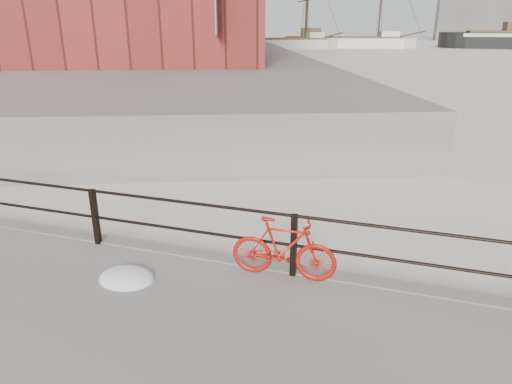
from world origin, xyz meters
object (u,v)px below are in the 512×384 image
Objects in this scene: bicycle at (284,248)px; workboat_near at (117,75)px; schooner_mid at (341,48)px; schooner_left at (275,49)px; workboat_far at (150,61)px.

bicycle is 0.13× the size of workboat_near.
schooner_mid reaches higher than schooner_left.
schooner_left is at bearing -153.49° from schooner_mid.
schooner_left reaches higher than bicycle.
bicycle is 35.15m from workboat_near.
workboat_near and workboat_far have the same top height.
schooner_mid is 13.64m from schooner_left.
schooner_left is 2.23× the size of workboat_far.
schooner_mid reaches higher than bicycle.
schooner_left is (-10.54, -8.66, 0.00)m from schooner_mid.
schooner_mid is 2.68× the size of workboat_far.
workboat_near is at bearing -73.35° from workboat_far.
schooner_left is at bearing 102.94° from bicycle.
schooner_mid is at bearing 94.50° from bicycle.
schooner_mid reaches higher than workboat_near.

